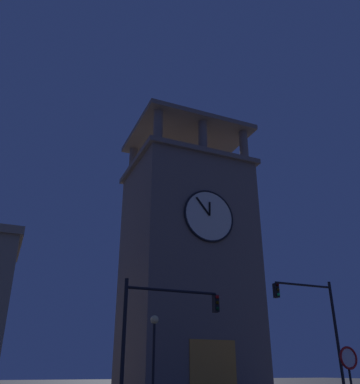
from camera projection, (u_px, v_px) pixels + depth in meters
The scene contains 5 objects.
clocktower at pixel (187, 269), 31.10m from camera, with size 9.37×8.20×23.17m.
traffic_signal_near at pixel (319, 323), 21.79m from camera, with size 3.86×0.41×6.81m.
traffic_signal_mid at pixel (158, 326), 16.82m from camera, with size 4.34×0.41×5.73m.
street_lamp at pixel (154, 345), 21.25m from camera, with size 0.44×0.44×4.92m.
no_horn_sign at pixel (349, 366), 14.27m from camera, with size 0.78×0.14×3.00m.
Camera 1 is at (9.81, 25.92, 2.19)m, focal length 38.24 mm.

